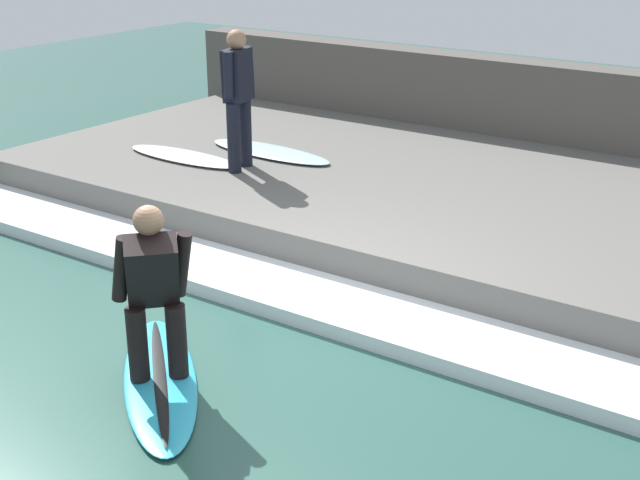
% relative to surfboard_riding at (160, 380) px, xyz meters
% --- Properties ---
extents(ground_plane, '(28.00, 28.00, 0.00)m').
position_rel_surfboard_riding_xyz_m(ground_plane, '(1.08, -0.33, -0.03)').
color(ground_plane, '#2D564C').
extents(concrete_ledge, '(4.40, 10.73, 0.42)m').
position_rel_surfboard_riding_xyz_m(concrete_ledge, '(4.34, -0.33, 0.18)').
color(concrete_ledge, '#66635E').
rests_on(concrete_ledge, ground_plane).
extents(back_wall, '(0.50, 11.26, 1.38)m').
position_rel_surfboard_riding_xyz_m(back_wall, '(6.79, -0.33, 0.66)').
color(back_wall, '#544F49').
rests_on(back_wall, ground_plane).
extents(wave_foam_crest, '(0.84, 10.19, 0.13)m').
position_rel_surfboard_riding_xyz_m(wave_foam_crest, '(1.72, -0.33, 0.03)').
color(wave_foam_crest, silver).
rests_on(wave_foam_crest, ground_plane).
extents(surfboard_riding, '(1.74, 1.80, 0.07)m').
position_rel_surfboard_riding_xyz_m(surfboard_riding, '(0.00, 0.00, 0.00)').
color(surfboard_riding, '#2DADD1').
rests_on(surfboard_riding, ground_plane).
extents(surfer_riding, '(0.55, 0.56, 1.31)m').
position_rel_surfboard_riding_xyz_m(surfer_riding, '(0.00, 0.00, 0.75)').
color(surfer_riding, black).
rests_on(surfer_riding, surfboard_riding).
extents(surfer_waiting_near, '(0.52, 0.31, 1.56)m').
position_rel_surfboard_riding_xyz_m(surfer_waiting_near, '(3.51, 2.13, 1.26)').
color(surfer_waiting_near, black).
rests_on(surfer_waiting_near, concrete_ledge).
extents(surfboard_waiting_near, '(0.62, 1.81, 0.06)m').
position_rel_surfboard_riding_xyz_m(surfboard_waiting_near, '(4.20, 2.24, 0.41)').
color(surfboard_waiting_near, silver).
rests_on(surfboard_waiting_near, concrete_ledge).
extents(surfboard_spare, '(0.47, 1.67, 0.06)m').
position_rel_surfboard_riding_xyz_m(surfboard_spare, '(3.45, 2.94, 0.41)').
color(surfboard_spare, white).
rests_on(surfboard_spare, concrete_ledge).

